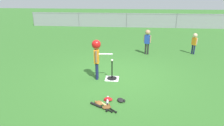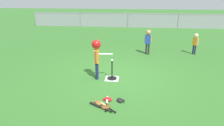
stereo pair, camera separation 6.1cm
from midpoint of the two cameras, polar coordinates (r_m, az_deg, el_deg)
ground_plane at (r=6.58m, az=1.78°, el=-3.87°), size 60.00×60.00×0.00m
home_plate at (r=6.38m, az=0.27°, el=-4.61°), size 0.44×0.44×0.01m
batting_tee at (r=6.35m, az=0.27°, el=-3.90°), size 0.32×0.32×0.61m
baseball_on_tee at (r=6.15m, az=0.28°, el=0.81°), size 0.07×0.07×0.07m
batter_child at (r=6.09m, az=-4.28°, el=3.41°), size 0.65×0.37×1.30m
fielder_deep_center at (r=8.89m, az=10.81°, el=7.05°), size 0.31×0.22×1.13m
fielder_near_left at (r=9.56m, az=23.59°, el=5.97°), size 0.21×0.23×0.97m
spare_bat_silver at (r=5.06m, az=-1.18°, el=-11.31°), size 0.10×0.67×0.06m
spare_bat_wood at (r=4.89m, az=-1.51°, el=-12.55°), size 0.45×0.42×0.06m
spare_bat_black at (r=4.91m, az=-3.97°, el=-12.47°), size 0.61×0.39×0.06m
glove_by_plate at (r=4.84m, az=-1.44°, el=-12.88°), size 0.25×0.22×0.07m
glove_near_bats at (r=5.16m, az=-0.90°, el=-10.60°), size 0.27×0.23×0.07m
glove_tossed_aside at (r=5.01m, az=-3.69°, el=-11.68°), size 0.24×0.27×0.07m
glove_outfield_drop at (r=5.12m, az=2.78°, el=-10.90°), size 0.24×0.27×0.07m
outfield_fence at (r=16.25m, az=4.83°, el=12.61°), size 16.06×0.06×1.15m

